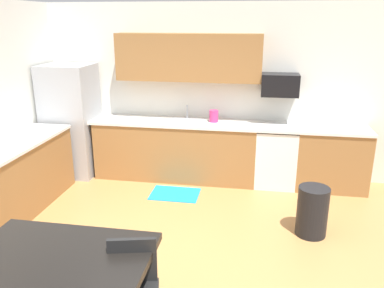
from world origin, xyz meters
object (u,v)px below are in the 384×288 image
oven_range (275,156)px  microwave (280,85)px  refrigerator (71,121)px  dining_table (60,261)px  trash_bin (312,211)px  kettle (214,117)px  chair_near_table (132,286)px

oven_range → microwave: size_ratio=1.69×
microwave → oven_range: bearing=-90.0°
refrigerator → dining_table: (1.51, -3.32, -0.21)m
oven_range → refrigerator: bearing=-178.6°
refrigerator → dining_table: refrigerator is taller
trash_bin → kettle: bearing=131.9°
trash_bin → dining_table: bearing=-137.7°
oven_range → kettle: bearing=177.0°
oven_range → kettle: kettle is taller
oven_range → trash_bin: bearing=-75.0°
trash_bin → kettle: size_ratio=3.00×
oven_range → trash_bin: size_ratio=1.52×
trash_bin → kettle: 2.15m
oven_range → chair_near_table: oven_range is taller
dining_table → microwave: bearing=63.5°
refrigerator → chair_near_table: refrigerator is taller
microwave → trash_bin: microwave is taller
chair_near_table → kettle: 3.47m
oven_range → chair_near_table: (-1.18, -3.37, 0.05)m
refrigerator → trash_bin: 3.94m
chair_near_table → trash_bin: bearing=50.6°
trash_bin → oven_range: bearing=105.0°
refrigerator → oven_range: 3.28m
microwave → kettle: size_ratio=2.70×
microwave → refrigerator: bearing=-176.8°
oven_range → chair_near_table: bearing=-109.3°
refrigerator → kettle: 2.29m
trash_bin → chair_near_table: bearing=-129.4°
refrigerator → kettle: bearing=3.3°
refrigerator → chair_near_table: (2.07, -3.29, -0.39)m
dining_table → kettle: (0.78, 3.45, 0.34)m
microwave → trash_bin: (0.39, -1.56, -1.23)m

